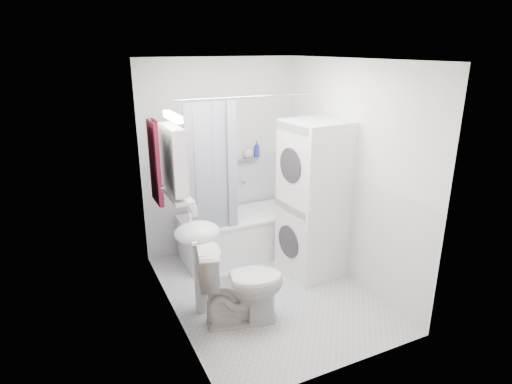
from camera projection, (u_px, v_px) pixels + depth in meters
name	position (u px, v px, depth m)	size (l,w,h in m)	color
floor	(267.00, 291.00, 4.62)	(2.60, 2.60, 0.00)	silver
room_walls	(268.00, 158.00, 4.14)	(2.60, 2.60, 2.60)	white
wainscot	(255.00, 230.00, 4.68)	(1.98, 2.58, 2.58)	white
door	(194.00, 244.00, 3.44)	(0.05, 2.00, 2.00)	brown
bathtub	(239.00, 233.00, 5.34)	(1.41, 0.67, 0.54)	white
tub_spout	(242.00, 181.00, 5.52)	(0.04, 0.04, 0.12)	silver
curtain_rod	(247.00, 97.00, 4.55)	(0.02, 0.02, 1.59)	silver
shower_curtain	(212.00, 169.00, 4.63)	(0.55, 0.02, 1.45)	#131D43
sink	(198.00, 247.00, 4.07)	(0.44, 0.37, 1.04)	white
medicine_cabinet	(174.00, 157.00, 3.83)	(0.13, 0.50, 0.71)	white
shelf	(178.00, 196.00, 3.96)	(0.18, 0.54, 0.03)	silver
shower_caddy	(246.00, 159.00, 5.44)	(0.22, 0.06, 0.02)	silver
towel	(155.00, 161.00, 4.42)	(0.07, 0.37, 0.89)	maroon
washer_dryer	(314.00, 200.00, 4.77)	(0.68, 0.67, 1.77)	white
toilet	(241.00, 283.00, 4.02)	(0.46, 0.82, 0.80)	white
soap_pump	(193.00, 212.00, 4.24)	(0.08, 0.17, 0.08)	gray
shelf_bottle	(182.00, 196.00, 3.81)	(0.07, 0.18, 0.07)	gray
shelf_cup	(174.00, 186.00, 4.04)	(0.10, 0.09, 0.10)	gray
shampoo_a	(248.00, 153.00, 5.43)	(0.13, 0.17, 0.13)	gray
shampoo_b	(257.00, 154.00, 5.49)	(0.08, 0.21, 0.08)	#263A9A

